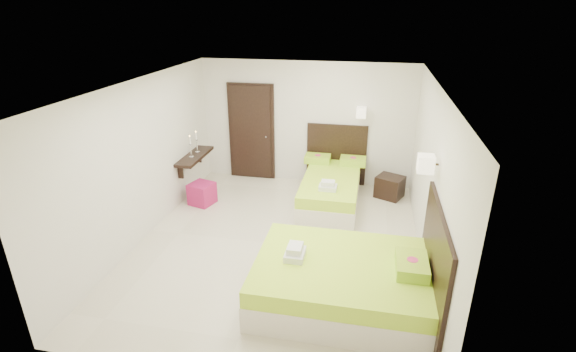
% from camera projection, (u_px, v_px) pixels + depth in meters
% --- Properties ---
extents(floor, '(5.50, 5.50, 0.00)m').
position_uv_depth(floor, '(278.00, 244.00, 6.85)').
color(floor, beige).
rests_on(floor, ground).
extents(bed_single, '(1.27, 2.12, 1.75)m').
position_uv_depth(bed_single, '(331.00, 186.00, 8.22)').
color(bed_single, beige).
rests_on(bed_single, ground).
extents(bed_double, '(2.26, 1.92, 1.87)m').
position_uv_depth(bed_double, '(347.00, 280.00, 5.43)').
color(bed_double, beige).
rests_on(bed_double, ground).
extents(nightstand, '(0.64, 0.61, 0.44)m').
position_uv_depth(nightstand, '(390.00, 187.00, 8.44)').
color(nightstand, black).
rests_on(nightstand, ground).
extents(ottoman, '(0.52, 0.52, 0.42)m').
position_uv_depth(ottoman, '(202.00, 194.00, 8.17)').
color(ottoman, '#8F1347').
rests_on(ottoman, ground).
extents(door, '(1.02, 0.15, 2.14)m').
position_uv_depth(door, '(251.00, 132.00, 9.11)').
color(door, black).
rests_on(door, ground).
extents(console_shelf, '(0.35, 1.20, 0.78)m').
position_uv_depth(console_shelf, '(194.00, 156.00, 8.37)').
color(console_shelf, black).
rests_on(console_shelf, ground).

